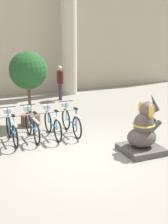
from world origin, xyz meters
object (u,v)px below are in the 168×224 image
bicycle_3 (52,124)px  potted_tree (28,74)px  elephant_statue (143,133)px  bicycle_1 (11,129)px  person_pedestrian (60,80)px  bicycle_4 (71,121)px  bicycle_2 (32,126)px

bicycle_3 → potted_tree: size_ratio=0.66×
bicycle_3 → elephant_statue: bearing=-49.2°
bicycle_1 → person_pedestrian: 5.62m
bicycle_1 → bicycle_4: same height
bicycle_1 → bicycle_3: same height
person_pedestrian → bicycle_2: bearing=-118.8°
bicycle_2 → potted_tree: bearing=77.9°
person_pedestrian → potted_tree: (-2.22, -3.21, 0.84)m
bicycle_1 → potted_tree: bearing=57.0°
bicycle_1 → bicycle_4: 1.88m
bicycle_2 → person_pedestrian: size_ratio=1.05×
bicycle_1 → bicycle_3: (1.26, -0.01, 0.00)m
bicycle_2 → bicycle_1: bearing=-175.1°
elephant_statue → potted_tree: potted_tree is taller
bicycle_4 → person_pedestrian: person_pedestrian is taller
bicycle_4 → bicycle_3: bearing=-177.3°
elephant_statue → person_pedestrian: (0.02, 6.80, 0.39)m
elephant_statue → bicycle_1: bearing=145.2°
bicycle_3 → potted_tree: (-0.34, 1.42, 1.37)m
bicycle_2 → elephant_statue: elephant_statue is taller
bicycle_1 → potted_tree: 2.17m
bicycle_2 → bicycle_4: 1.26m
potted_tree → bicycle_1: bearing=-123.0°
bicycle_2 → bicycle_4: (1.26, -0.03, 0.00)m
elephant_statue → potted_tree: (-2.21, 3.58, 1.23)m
bicycle_4 → bicycle_1: bearing=-179.4°
bicycle_2 → potted_tree: (0.29, 1.36, 1.37)m
bicycle_4 → potted_tree: potted_tree is taller
bicycle_3 → bicycle_4: 0.63m
bicycle_3 → bicycle_4: same height
bicycle_4 → elephant_statue: 2.52m
elephant_statue → person_pedestrian: 6.81m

